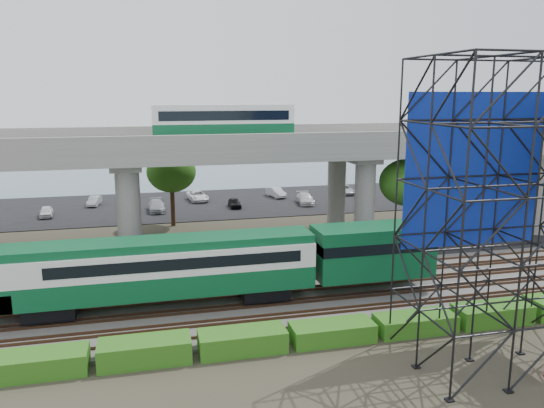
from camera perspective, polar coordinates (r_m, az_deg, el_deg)
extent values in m
plane|color=#474233|center=(33.70, 2.29, -11.51)|extent=(140.00, 140.00, 0.00)
cube|color=slate|center=(35.44, 1.40, -10.12)|extent=(90.00, 12.00, 0.20)
cube|color=black|center=(43.23, -1.52, -6.09)|extent=(90.00, 5.00, 0.08)
cube|color=black|center=(65.67, -5.82, 0.09)|extent=(90.00, 18.00, 0.08)
cube|color=slate|center=(87.18, -7.80, 2.94)|extent=(140.00, 40.00, 0.03)
cube|color=#472D1E|center=(31.20, 3.70, -12.95)|extent=(90.00, 0.08, 0.16)
cube|color=#472D1E|center=(32.46, 2.93, -11.92)|extent=(90.00, 0.08, 0.16)
cube|color=#472D1E|center=(32.95, 2.65, -11.55)|extent=(90.00, 0.08, 0.16)
cube|color=#472D1E|center=(34.22, 1.96, -10.62)|extent=(90.00, 0.08, 0.16)
cube|color=#472D1E|center=(34.72, 1.71, -10.28)|extent=(90.00, 0.08, 0.16)
cube|color=#472D1E|center=(36.02, 1.10, -9.44)|extent=(90.00, 0.08, 0.16)
cube|color=#472D1E|center=(36.52, 0.88, -9.13)|extent=(90.00, 0.08, 0.16)
cube|color=#472D1E|center=(37.83, 0.33, -8.37)|extent=(90.00, 0.08, 0.16)
cube|color=#472D1E|center=(38.34, 0.13, -8.09)|extent=(90.00, 0.08, 0.16)
cube|color=#472D1E|center=(39.66, -0.37, -7.40)|extent=(90.00, 0.08, 0.16)
cube|color=black|center=(34.63, -22.72, -10.36)|extent=(3.00, 2.20, 0.90)
cube|color=black|center=(34.86, -0.86, -9.25)|extent=(3.00, 2.20, 0.90)
cube|color=#0B4F2A|center=(33.72, -11.81, -8.16)|extent=(19.00, 3.00, 1.40)
cube|color=silver|center=(33.26, -11.92, -5.81)|extent=(19.00, 3.00, 1.50)
cube|color=#0B4F2A|center=(32.98, -11.99, -4.16)|extent=(19.00, 2.60, 0.50)
cube|color=black|center=(33.28, -10.20, -5.64)|extent=(15.00, 3.06, 0.70)
cube|color=#0B4F2A|center=(36.46, 10.75, -4.93)|extent=(8.00, 3.00, 3.40)
cube|color=#9E9B93|center=(46.77, -3.00, 6.00)|extent=(80.00, 12.00, 1.20)
cube|color=#9E9B93|center=(41.04, -1.52, 6.80)|extent=(80.00, 0.50, 1.10)
cube|color=#9E9B93|center=(52.31, -4.18, 7.87)|extent=(80.00, 0.50, 1.10)
cylinder|color=#9E9B93|center=(43.28, -15.18, -1.06)|extent=(1.80, 1.80, 8.00)
cylinder|color=#9E9B93|center=(50.14, -15.00, 0.69)|extent=(1.80, 1.80, 8.00)
cube|color=#9E9B93|center=(46.11, -15.33, 4.38)|extent=(2.40, 9.00, 0.60)
cylinder|color=#9E9B93|center=(47.06, 9.92, 0.20)|extent=(1.80, 1.80, 8.00)
cylinder|color=#9E9B93|center=(53.43, 6.95, 1.68)|extent=(1.80, 1.80, 8.00)
cube|color=#9E9B93|center=(49.67, 8.47, 5.18)|extent=(2.40, 9.00, 0.60)
cylinder|color=#9E9B93|center=(56.62, 26.89, 1.05)|extent=(1.80, 1.80, 8.00)
cylinder|color=#9E9B93|center=(62.02, 22.75, 2.25)|extent=(1.80, 1.80, 8.00)
cube|color=#9E9B93|center=(58.81, 25.04, 5.22)|extent=(2.40, 9.00, 0.60)
cube|color=black|center=(46.38, -5.23, 7.09)|extent=(12.00, 2.50, 0.70)
cube|color=#0B4F2A|center=(46.32, -5.24, 8.08)|extent=(12.00, 2.50, 0.90)
cube|color=silver|center=(46.26, -5.27, 9.44)|extent=(12.00, 2.50, 1.30)
cube|color=black|center=(46.26, -5.27, 9.50)|extent=(11.00, 2.56, 0.80)
cube|color=silver|center=(46.24, -5.29, 10.43)|extent=(12.00, 2.40, 0.30)
cube|color=#0E269A|center=(30.39, 20.90, 3.40)|extent=(8.10, 0.08, 8.25)
cube|color=black|center=(30.70, 22.88, -14.85)|extent=(9.36, 6.36, 0.08)
cube|color=#2D6216|center=(29.00, -23.80, -15.44)|extent=(4.60, 1.80, 1.10)
cube|color=#2D6216|center=(28.46, -13.51, -15.14)|extent=(4.60, 1.80, 1.20)
cube|color=#2D6216|center=(28.82, -3.20, -14.49)|extent=(4.60, 1.80, 1.15)
cube|color=#2D6216|center=(30.05, 6.49, -13.53)|extent=(4.60, 1.80, 1.03)
cube|color=#2D6216|center=(31.99, 15.14, -12.27)|extent=(4.60, 1.80, 1.01)
cube|color=#2D6216|center=(34.53, 22.58, -10.86)|extent=(4.60, 1.80, 1.12)
cylinder|color=#382314|center=(49.11, 14.15, -1.41)|extent=(0.44, 0.44, 4.80)
ellipsoid|color=#2D6216|center=(48.49, 14.34, 2.28)|extent=(4.94, 4.94, 4.18)
cylinder|color=#382314|center=(54.90, -10.65, 0.13)|extent=(0.44, 0.44, 4.80)
ellipsoid|color=#2D6216|center=(54.35, -10.77, 3.44)|extent=(4.94, 4.94, 4.18)
imported|color=black|center=(42.25, -15.37, -5.85)|extent=(5.56, 3.01, 1.48)
imported|color=white|center=(62.98, -23.11, -0.76)|extent=(1.71, 3.43, 1.12)
imported|color=#A4A8AC|center=(67.24, -18.57, 0.32)|extent=(1.64, 3.48, 1.10)
imported|color=#9FA0A6|center=(62.05, -12.31, -0.19)|extent=(1.90, 4.39, 1.26)
imported|color=white|center=(67.23, -8.03, 0.88)|extent=(2.72, 4.73, 1.24)
imported|color=black|center=(62.87, -4.05, 0.14)|extent=(1.34, 3.22, 1.09)
imported|color=#AEB0B6|center=(68.93, 0.45, 1.27)|extent=(2.14, 3.95, 1.24)
imported|color=silver|center=(64.83, 3.59, 0.58)|extent=(2.29, 4.57, 1.27)
imported|color=#ADB1B5|center=(71.80, 7.83, 1.54)|extent=(2.04, 4.14, 1.13)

